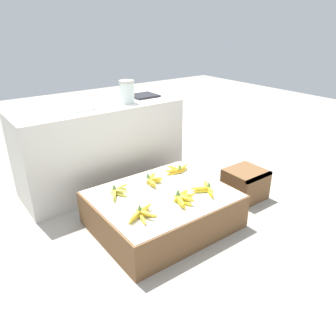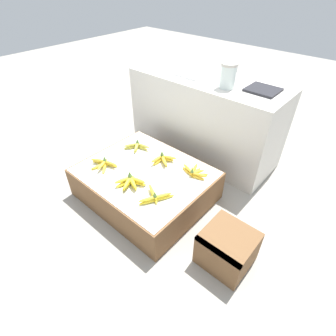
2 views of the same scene
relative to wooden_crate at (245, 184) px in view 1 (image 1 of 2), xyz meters
name	(u,v)px [view 1 (image 1 of 2)]	position (x,y,z in m)	size (l,w,h in m)	color
ground_plane	(163,224)	(-0.79, 0.08, -0.12)	(10.00, 10.00, 0.00)	gray
display_platform	(162,209)	(-0.79, 0.08, 0.00)	(0.94, 0.78, 0.26)	brown
back_vendor_table	(101,147)	(-0.84, 0.92, 0.24)	(1.38, 0.54, 0.73)	beige
wooden_crate	(245,184)	(0.00, 0.00, 0.00)	(0.30, 0.29, 0.25)	brown
banana_bunch_front_left	(142,214)	(-1.07, -0.08, 0.16)	(0.23, 0.17, 0.09)	gold
banana_bunch_front_midleft	(182,198)	(-0.75, -0.09, 0.16)	(0.17, 0.17, 0.10)	yellow
banana_bunch_front_midright	(206,189)	(-0.52, -0.08, 0.16)	(0.20, 0.23, 0.08)	yellow
banana_bunch_middle_left	(117,192)	(-1.05, 0.25, 0.16)	(0.19, 0.15, 0.09)	gold
banana_bunch_middle_midleft	(152,180)	(-0.76, 0.26, 0.16)	(0.14, 0.18, 0.09)	gold
banana_bunch_middle_midright	(177,169)	(-0.48, 0.30, 0.15)	(0.23, 0.14, 0.08)	gold
glass_jar	(127,92)	(-0.61, 0.82, 0.70)	(0.13, 0.13, 0.19)	silver
foam_tray_white	(83,108)	(-0.98, 0.87, 0.62)	(0.24, 0.19, 0.02)	white
foam_tray_dark	(144,96)	(-0.37, 0.95, 0.62)	(0.23, 0.22, 0.02)	#232328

